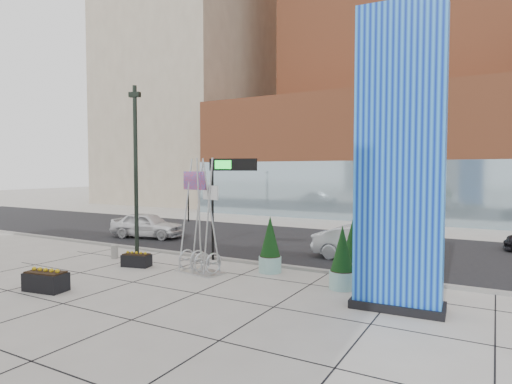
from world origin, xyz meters
The scene contains 19 objects.
ground centered at (0.00, 0.00, 0.00)m, with size 160.00×160.00×0.00m, color #9E9991.
street_asphalt centered at (0.00, 10.00, 0.01)m, with size 80.00×12.00×0.02m, color black.
curb_edge centered at (0.00, 4.00, 0.06)m, with size 80.00×0.30×0.12m, color gray.
tower_podium centered at (1.00, 27.00, 5.50)m, with size 34.00×10.00×11.00m, color #AB5631.
tower_glass_front centered at (1.00, 22.20, 2.50)m, with size 34.00×0.60×5.00m, color #8CA5B2.
building_beige_left centered at (-26.00, 34.00, 17.00)m, with size 18.00×20.00×34.00m, color gray.
blue_pylon centered at (7.38, 0.69, 4.41)m, with size 2.80×1.36×9.14m.
lamp_post centered at (-3.94, 1.17, 3.25)m, with size 0.54×0.44×7.93m.
public_art_sculpture centered at (-0.73, 1.53, 1.25)m, with size 2.26×1.44×4.76m.
concrete_bollard centered at (-6.00, 1.76, 0.32)m, with size 0.33×0.33×0.65m, color gray.
overhead_street_sign centered at (-0.87, 3.80, 4.10)m, with size 2.22×0.81×4.78m.
round_planter_east centered at (5.13, 3.60, 1.18)m, with size 1.00×1.00×2.49m.
round_planter_mid centered at (5.20, 2.02, 1.08)m, with size 0.92×0.92×2.29m.
round_planter_west centered at (1.80, 2.98, 1.11)m, with size 0.94×0.94×2.35m.
box_planter_north centered at (-3.80, 1.00, 0.31)m, with size 1.34×0.88×0.67m.
box_planter_south centered at (-3.80, -3.35, 0.38)m, with size 1.59×0.97×0.82m.
car_white_west centered at (-9.04, 7.18, 0.79)m, with size 1.86×4.63×1.58m, color silver.
car_silver_mid centered at (4.62, 7.14, 0.79)m, with size 1.67×4.79×1.58m, color #A7AAAF.
traffic_signal centered at (-12.00, 15.00, 2.30)m, with size 0.15×0.18×4.10m.
Camera 1 is at (9.92, -12.64, 4.26)m, focal length 30.00 mm.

